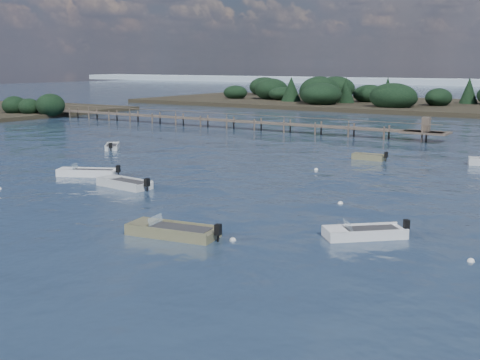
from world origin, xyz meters
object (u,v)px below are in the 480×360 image
Objects in this scene: dinghy_mid_white_b at (364,234)px; dinghy_extra_a at (87,174)px; dinghy_mid_white_a at (173,233)px; jetty at (230,121)px; tender_far_white at (368,158)px; tender_far_grey at (112,147)px; dinghy_mid_grey at (124,185)px.

dinghy_mid_white_b is 24.24m from dinghy_extra_a.
dinghy_mid_white_b is 9.49m from dinghy_mid_white_a.
dinghy_mid_white_b is 0.06× the size of jetty.
jetty reaches higher than dinghy_mid_white_b.
tender_far_grey is (-24.14, -7.31, -0.00)m from tender_far_white.
dinghy_mid_white_b is at bearing -48.94° from jetty.
jetty reaches higher than dinghy_mid_grey.
tender_far_grey is 0.66× the size of dinghy_extra_a.
dinghy_mid_white_a is 50.72m from jetty.
dinghy_mid_grey is 1.45× the size of tender_far_white.
dinghy_mid_white_b is 51.49m from jetty.
jetty is (-25.14, 15.50, 0.83)m from tender_far_white.
tender_far_white is (-0.55, 28.22, 0.00)m from dinghy_mid_white_a.
jetty is (-0.99, 22.82, 0.83)m from tender_far_grey.
tender_far_white is at bearing 64.52° from dinghy_mid_grey.
tender_far_white is (-8.67, 23.32, 0.01)m from dinghy_mid_white_b.
dinghy_extra_a is (-5.34, 1.59, 0.00)m from dinghy_mid_grey.
dinghy_mid_white_b is at bearing 31.15° from dinghy_mid_white_a.
dinghy_mid_grey is 0.97× the size of dinghy_extra_a.
jetty reaches higher than tender_far_grey.
dinghy_mid_grey is at bearing 144.06° from dinghy_mid_white_a.
dinghy_extra_a is at bearing -73.96° from jetty.
dinghy_mid_white_a reaches higher than dinghy_mid_grey.
dinghy_mid_grey is at bearing -16.61° from dinghy_extra_a.
tender_far_grey is at bearing 139.75° from dinghy_mid_white_a.
tender_far_grey is 22.85m from jetty.
dinghy_mid_grey is 0.91× the size of dinghy_mid_white_a.
dinghy_extra_a reaches higher than tender_far_white.
jetty is (-33.81, 38.82, 0.85)m from dinghy_mid_white_b.
tender_far_white is (9.85, 20.68, -0.00)m from dinghy_mid_grey.
dinghy_mid_white_b is at bearing -69.59° from tender_far_white.
tender_far_white is 24.40m from dinghy_extra_a.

